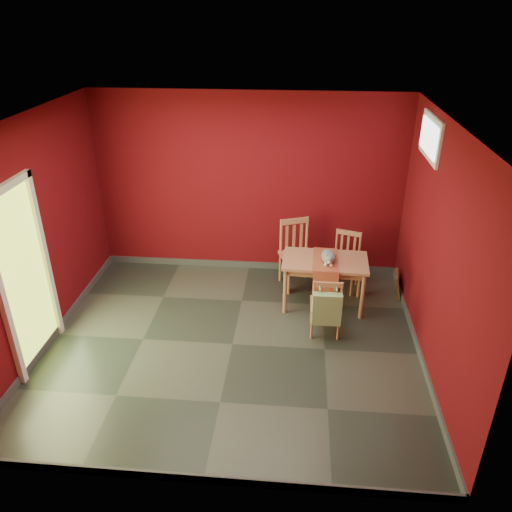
# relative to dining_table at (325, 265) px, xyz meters

# --- Properties ---
(ground) EXTENTS (4.50, 4.50, 0.00)m
(ground) POSITION_rel_dining_table_xyz_m (-1.12, -1.01, -0.61)
(ground) COLOR #2D342D
(ground) RESTS_ON ground
(room_shell) EXTENTS (4.50, 4.50, 4.50)m
(room_shell) POSITION_rel_dining_table_xyz_m (-1.12, -1.01, -0.56)
(room_shell) COLOR #5B090F
(room_shell) RESTS_ON ground
(doorway) EXTENTS (0.06, 1.01, 2.13)m
(doorway) POSITION_rel_dining_table_xyz_m (-3.35, -1.41, 0.51)
(doorway) COLOR #B7D838
(doorway) RESTS_ON ground
(window) EXTENTS (0.05, 0.90, 0.50)m
(window) POSITION_rel_dining_table_xyz_m (1.10, -0.01, 1.74)
(window) COLOR white
(window) RESTS_ON room_shell
(outlet_plate) EXTENTS (0.08, 0.02, 0.12)m
(outlet_plate) POSITION_rel_dining_table_xyz_m (0.48, 0.98, -0.31)
(outlet_plate) COLOR silver
(outlet_plate) RESTS_ON room_shell
(dining_table) EXTENTS (1.15, 0.70, 0.70)m
(dining_table) POSITION_rel_dining_table_xyz_m (0.00, 0.00, 0.00)
(dining_table) COLOR #B07452
(dining_table) RESTS_ON ground
(table_runner) EXTENTS (0.36, 0.70, 0.35)m
(table_runner) POSITION_rel_dining_table_xyz_m (0.00, -0.11, 0.03)
(table_runner) COLOR #A5472D
(table_runner) RESTS_ON dining_table
(chair_far_left) EXTENTS (0.60, 0.60, 0.99)m
(chair_far_left) POSITION_rel_dining_table_xyz_m (-0.38, 0.54, -0.10)
(chair_far_left) COLOR #B07452
(chair_far_left) RESTS_ON ground
(chair_far_right) EXTENTS (0.50, 0.50, 0.85)m
(chair_far_right) POSITION_rel_dining_table_xyz_m (0.31, 0.52, -0.18)
(chair_far_right) COLOR #B07452
(chair_far_right) RESTS_ON ground
(chair_near) EXTENTS (0.38, 0.38, 0.82)m
(chair_near) POSITION_rel_dining_table_xyz_m (0.00, -0.67, -0.20)
(chair_near) COLOR #B07452
(chair_near) RESTS_ON ground
(tote_bag) EXTENTS (0.35, 0.20, 0.48)m
(tote_bag) POSITION_rel_dining_table_xyz_m (0.00, -0.87, -0.12)
(tote_bag) COLOR #86A96C
(tote_bag) RESTS_ON chair_near
(cat) EXTENTS (0.35, 0.43, 0.19)m
(cat) POSITION_rel_dining_table_xyz_m (0.03, -0.04, 0.18)
(cat) COLOR slate
(cat) RESTS_ON table_runner
(picture_frame) EXTENTS (0.17, 0.36, 0.35)m
(picture_frame) POSITION_rel_dining_table_xyz_m (1.06, 0.35, -0.44)
(picture_frame) COLOR brown
(picture_frame) RESTS_ON ground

